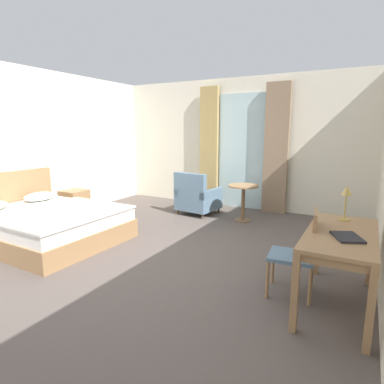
# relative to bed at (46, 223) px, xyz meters

# --- Properties ---
(ground) EXTENTS (6.39, 7.66, 0.10)m
(ground) POSITION_rel_bed_xyz_m (1.81, 0.16, -0.33)
(ground) COLOR #564C47
(wall_back) EXTENTS (5.99, 0.12, 2.89)m
(wall_back) POSITION_rel_bed_xyz_m (1.81, 3.73, 1.17)
(wall_back) COLOR silver
(wall_back) RESTS_ON ground
(wall_left) EXTENTS (0.12, 7.26, 2.89)m
(wall_left) POSITION_rel_bed_xyz_m (-1.13, 0.16, 1.17)
(wall_left) COLOR silver
(wall_left) RESTS_ON ground
(balcony_glass_door) EXTENTS (1.12, 0.02, 2.54)m
(balcony_glass_door) POSITION_rel_bed_xyz_m (1.98, 3.65, 1.00)
(balcony_glass_door) COLOR silver
(balcony_glass_door) RESTS_ON ground
(curtain_panel_left) EXTENTS (0.43, 0.10, 2.72)m
(curtain_panel_left) POSITION_rel_bed_xyz_m (1.20, 3.55, 1.08)
(curtain_panel_left) COLOR tan
(curtain_panel_left) RESTS_ON ground
(curtain_panel_right) EXTENTS (0.50, 0.10, 2.72)m
(curtain_panel_right) POSITION_rel_bed_xyz_m (2.76, 3.55, 1.08)
(curtain_panel_right) COLOR #897056
(curtain_panel_right) RESTS_ON ground
(bed) EXTENTS (2.28, 1.84, 1.04)m
(bed) POSITION_rel_bed_xyz_m (0.00, 0.00, 0.00)
(bed) COLOR #9E754C
(bed) RESTS_ON ground
(nightstand) EXTENTS (0.45, 0.47, 0.53)m
(nightstand) POSITION_rel_bed_xyz_m (-0.84, 1.33, -0.01)
(nightstand) COLOR #9E754C
(nightstand) RESTS_ON ground
(writing_desk) EXTENTS (0.64, 1.39, 0.77)m
(writing_desk) POSITION_rel_bed_xyz_m (4.30, 0.11, 0.41)
(writing_desk) COLOR #9E754C
(writing_desk) RESTS_ON ground
(desk_chair) EXTENTS (0.50, 0.46, 0.94)m
(desk_chair) POSITION_rel_bed_xyz_m (3.92, 0.13, 0.24)
(desk_chair) COLOR slate
(desk_chair) RESTS_ON ground
(desk_lamp) EXTENTS (0.13, 0.15, 0.40)m
(desk_lamp) POSITION_rel_bed_xyz_m (4.29, 0.56, 0.78)
(desk_lamp) COLOR tan
(desk_lamp) RESTS_ON writing_desk
(closed_book) EXTENTS (0.33, 0.37, 0.02)m
(closed_book) POSITION_rel_bed_xyz_m (4.36, -0.06, 0.51)
(closed_book) COLOR #232328
(closed_book) RESTS_ON writing_desk
(armchair_by_window) EXTENTS (0.83, 0.84, 0.90)m
(armchair_by_window) POSITION_rel_bed_xyz_m (1.37, 2.63, 0.07)
(armchair_by_window) COLOR slate
(armchair_by_window) RESTS_ON ground
(round_cafe_table) EXTENTS (0.59, 0.59, 0.71)m
(round_cafe_table) POSITION_rel_bed_xyz_m (2.41, 2.59, 0.24)
(round_cafe_table) COLOR #9E754C
(round_cafe_table) RESTS_ON ground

